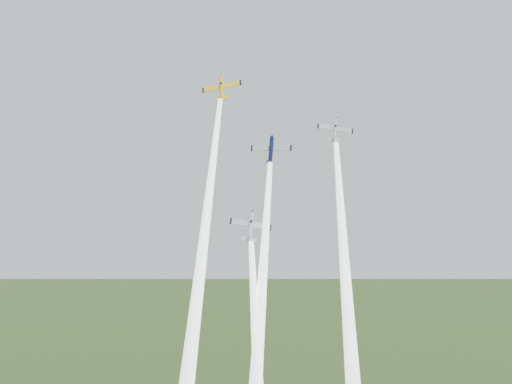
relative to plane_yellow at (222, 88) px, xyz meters
name	(u,v)px	position (x,y,z in m)	size (l,w,h in m)	color
plane_yellow	(222,88)	(0.00, 0.00, 0.00)	(7.97, 7.91, 1.25)	yellow
smoke_trail_yellow	(203,250)	(4.75, -19.20, -31.21)	(2.55, 2.55, 67.50)	white
plane_navy	(271,150)	(10.81, -1.64, -12.92)	(7.80, 7.74, 1.22)	#0C0E34
smoke_trail_navy	(260,316)	(14.82, -19.24, -41.40)	(2.55, 2.55, 61.02)	white
plane_silver_right	(335,130)	(22.83, -0.23, -9.56)	(6.71, 6.66, 1.05)	silver
smoke_trail_silver_right	(346,285)	(28.05, -16.38, -36.34)	(2.55, 2.55, 57.02)	white
plane_silver_low	(250,226)	(10.44, -11.82, -27.31)	(7.32, 7.27, 1.15)	#B1B8C0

